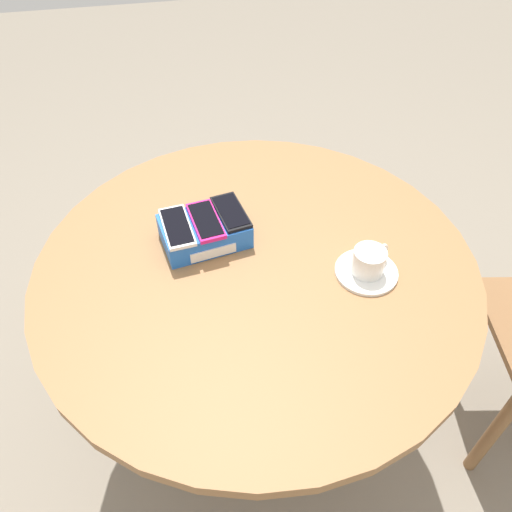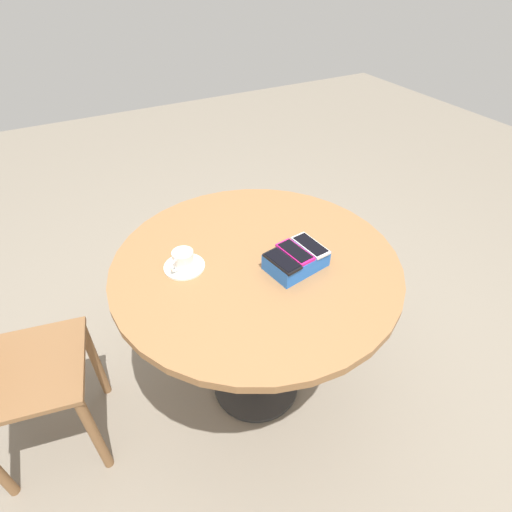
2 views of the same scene
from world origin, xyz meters
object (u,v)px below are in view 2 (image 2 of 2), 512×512
(coffee_cup, at_px, (183,259))
(chair_near_window, at_px, (6,373))
(phone_white, at_px, (310,245))
(saucer, at_px, (184,267))
(round_table, at_px, (256,283))
(phone_black, at_px, (282,261))
(phone_box, at_px, (296,260))
(phone_magenta, at_px, (295,252))

(coffee_cup, height_order, chair_near_window, chair_near_window)
(phone_white, distance_m, saucer, 0.44)
(phone_white, bearing_deg, saucer, -22.59)
(round_table, distance_m, coffee_cup, 0.29)
(phone_black, bearing_deg, chair_near_window, -16.82)
(phone_white, bearing_deg, phone_box, 9.53)
(round_table, relative_size, chair_near_window, 1.14)
(phone_white, height_order, phone_magenta, phone_magenta)
(phone_box, distance_m, phone_magenta, 0.04)
(phone_box, height_order, phone_magenta, phone_magenta)
(phone_magenta, bearing_deg, phone_white, -173.90)
(phone_box, distance_m, coffee_cup, 0.38)
(round_table, bearing_deg, coffee_cup, -18.93)
(phone_box, height_order, saucer, phone_box)
(phone_box, distance_m, chair_near_window, 1.07)
(phone_box, xyz_separation_m, phone_white, (-0.06, -0.01, 0.03))
(phone_box, distance_m, saucer, 0.38)
(phone_magenta, height_order, phone_black, phone_magenta)
(phone_white, distance_m, chair_near_window, 1.13)
(phone_magenta, height_order, saucer, phone_magenta)
(round_table, distance_m, saucer, 0.27)
(round_table, xyz_separation_m, chair_near_window, (0.88, -0.17, -0.17))
(round_table, xyz_separation_m, phone_box, (-0.10, 0.09, 0.14))
(round_table, relative_size, phone_white, 6.88)
(phone_box, bearing_deg, chair_near_window, -14.86)
(saucer, distance_m, coffee_cup, 0.03)
(phone_box, distance_m, phone_black, 0.08)
(phone_white, xyz_separation_m, phone_black, (0.13, 0.03, 0.00))
(phone_black, relative_size, saucer, 1.00)
(saucer, bearing_deg, phone_magenta, 152.52)
(phone_magenta, relative_size, coffee_cup, 1.53)
(phone_box, distance_m, phone_white, 0.07)
(phone_magenta, bearing_deg, chair_near_window, -14.74)
(phone_white, distance_m, phone_black, 0.13)
(phone_magenta, distance_m, chair_near_window, 1.07)
(phone_white, distance_m, coffee_cup, 0.44)
(phone_box, xyz_separation_m, phone_black, (0.07, 0.02, 0.03))
(coffee_cup, bearing_deg, chair_near_window, -7.59)
(phone_box, height_order, phone_white, phone_white)
(coffee_cup, xyz_separation_m, chair_near_window, (0.65, -0.09, -0.32))
(phone_box, relative_size, coffee_cup, 2.30)
(phone_box, bearing_deg, phone_white, -170.47)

